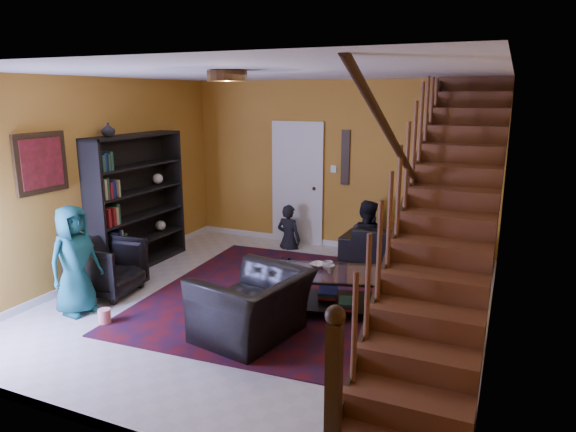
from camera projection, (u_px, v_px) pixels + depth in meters
name	position (u px, v px, depth m)	size (l,w,h in m)	color
floor	(265.00, 304.00, 6.43)	(5.50, 5.50, 0.00)	beige
room	(227.00, 257.00, 8.12)	(5.50, 5.50, 5.50)	#C2882B
staircase	(449.00, 210.00, 5.27)	(0.95, 5.02, 3.18)	brown
bookshelf	(138.00, 204.00, 7.68)	(0.35, 1.80, 2.00)	black
door	(298.00, 185.00, 8.89)	(0.82, 0.05, 2.05)	silver
framed_picture	(41.00, 163.00, 6.22)	(0.04, 0.74, 0.74)	maroon
wall_hanging	(345.00, 158.00, 8.44)	(0.14, 0.03, 0.90)	black
ceiling_fixture	(227.00, 76.00, 5.08)	(0.40, 0.40, 0.10)	#3F2814
rug	(281.00, 296.00, 6.68)	(3.21, 3.66, 0.02)	#4E0D10
sofa	(406.00, 246.00, 7.91)	(1.95, 0.76, 0.57)	black
armchair_left	(108.00, 267.00, 6.70)	(0.77, 0.79, 0.72)	black
armchair_right	(252.00, 306.00, 5.47)	(1.11, 0.97, 0.72)	black
person_adult_a	(289.00, 239.00, 8.76)	(0.44, 0.29, 1.21)	black
person_adult_b	(366.00, 243.00, 8.21)	(0.68, 0.53, 1.40)	black
person_child	(74.00, 260.00, 6.04)	(0.65, 0.42, 1.32)	#175458
coffee_table	(325.00, 288.00, 6.17)	(1.46, 1.08, 0.50)	black
cup_a	(328.00, 266.00, 6.18)	(0.13, 0.13, 0.11)	#999999
cup_b	(330.00, 269.00, 6.07)	(0.11, 0.11, 0.10)	#999999
bowl	(318.00, 265.00, 6.29)	(0.20, 0.20, 0.05)	#999999
vase	(108.00, 130.00, 6.97)	(0.18, 0.18, 0.19)	#999999
popcorn_bucket	(104.00, 316.00, 5.84)	(0.14, 0.14, 0.16)	red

